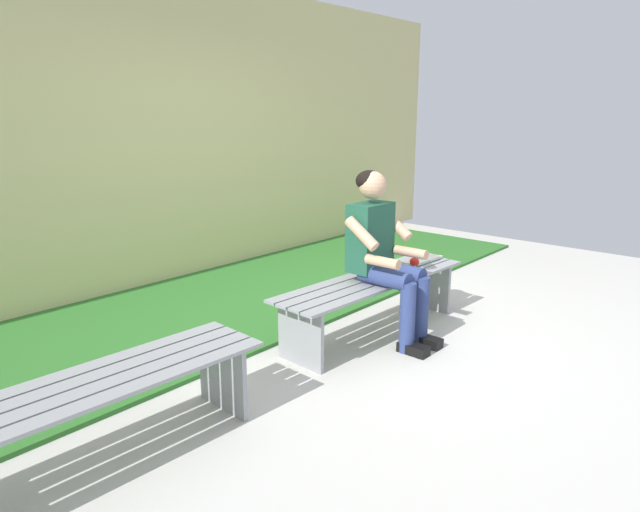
{
  "coord_description": "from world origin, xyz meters",
  "views": [
    {
      "loc": [
        3.25,
        2.33,
        1.64
      ],
      "look_at": [
        0.78,
        0.15,
        0.79
      ],
      "focal_mm": 31.28,
      "sensor_mm": 36.0,
      "label": 1
    }
  ],
  "objects_px": {
    "bench_far": "(90,403)",
    "person_seated": "(383,250)",
    "apple": "(414,262)",
    "bench_near": "(373,291)",
    "book_open": "(422,260)"
  },
  "relations": [
    {
      "from": "bench_near",
      "to": "person_seated",
      "type": "distance_m",
      "value": 0.36
    },
    {
      "from": "person_seated",
      "to": "apple",
      "type": "bearing_deg",
      "value": -174.32
    },
    {
      "from": "bench_near",
      "to": "book_open",
      "type": "bearing_deg",
      "value": 179.27
    },
    {
      "from": "person_seated",
      "to": "apple",
      "type": "height_order",
      "value": "person_seated"
    },
    {
      "from": "apple",
      "to": "book_open",
      "type": "distance_m",
      "value": 0.19
    },
    {
      "from": "bench_near",
      "to": "bench_far",
      "type": "xyz_separation_m",
      "value": [
        2.22,
        0.0,
        -0.0
      ]
    },
    {
      "from": "apple",
      "to": "bench_near",
      "type": "bearing_deg",
      "value": -5.65
    },
    {
      "from": "person_seated",
      "to": "apple",
      "type": "relative_size",
      "value": 16.21
    },
    {
      "from": "bench_far",
      "to": "apple",
      "type": "xyz_separation_m",
      "value": [
        -2.7,
        0.05,
        0.14
      ]
    },
    {
      "from": "bench_far",
      "to": "apple",
      "type": "distance_m",
      "value": 2.71
    },
    {
      "from": "bench_far",
      "to": "apple",
      "type": "height_order",
      "value": "apple"
    },
    {
      "from": "bench_far",
      "to": "person_seated",
      "type": "bearing_deg",
      "value": 177.4
    },
    {
      "from": "bench_near",
      "to": "bench_far",
      "type": "height_order",
      "value": "same"
    },
    {
      "from": "bench_far",
      "to": "book_open",
      "type": "relative_size",
      "value": 4.19
    },
    {
      "from": "apple",
      "to": "book_open",
      "type": "xyz_separation_m",
      "value": [
        -0.18,
        -0.04,
        -0.03
      ]
    }
  ]
}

